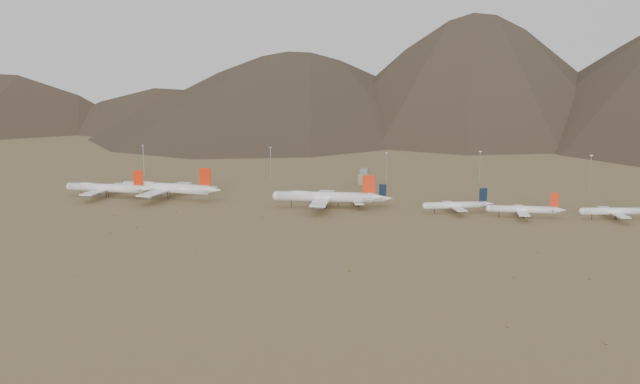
% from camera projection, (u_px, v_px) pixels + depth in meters
% --- Properties ---
extents(ground, '(3000.00, 3000.00, 0.00)m').
position_uv_depth(ground, '(284.00, 214.00, 426.47)').
color(ground, '#98814E').
rests_on(ground, ground).
extents(mountain_ridge, '(4400.00, 1000.00, 300.00)m').
position_uv_depth(mountain_ridge, '(415.00, 30.00, 1266.25)').
color(mountain_ridge, '#4E3E2E').
rests_on(mountain_ridge, ground).
extents(widebody_west, '(63.56, 48.57, 18.88)m').
position_uv_depth(widebody_west, '(106.00, 188.00, 480.59)').
color(widebody_west, white).
rests_on(widebody_west, ground).
extents(widebody_centre, '(74.02, 57.21, 22.00)m').
position_uv_depth(widebody_centre, '(167.00, 188.00, 474.20)').
color(widebody_centre, white).
rests_on(widebody_centre, ground).
extents(widebody_east, '(71.69, 55.47, 21.32)m').
position_uv_depth(widebody_east, '(325.00, 197.00, 443.41)').
color(widebody_east, white).
rests_on(widebody_east, ground).
extents(narrowbody_a, '(40.75, 30.28, 13.89)m').
position_uv_depth(narrowbody_a, '(359.00, 199.00, 450.18)').
color(narrowbody_a, white).
rests_on(narrowbody_a, ground).
extents(narrowbody_b, '(42.97, 32.07, 14.78)m').
position_uv_depth(narrowbody_b, '(457.00, 205.00, 429.81)').
color(narrowbody_b, white).
rests_on(narrowbody_b, ground).
extents(narrowbody_c, '(45.98, 33.04, 15.17)m').
position_uv_depth(narrowbody_c, '(525.00, 209.00, 416.08)').
color(narrowbody_c, white).
rests_on(narrowbody_c, ground).
extents(narrowbody_d, '(45.09, 33.18, 15.13)m').
position_uv_depth(narrowbody_d, '(617.00, 211.00, 411.23)').
color(narrowbody_d, white).
rests_on(narrowbody_d, ground).
extents(control_tower, '(8.00, 8.00, 12.00)m').
position_uv_depth(control_tower, '(364.00, 177.00, 534.72)').
color(control_tower, gray).
rests_on(control_tower, ground).
extents(mast_far_west, '(2.00, 0.60, 25.70)m').
position_uv_depth(mast_far_west, '(143.00, 159.00, 569.02)').
color(mast_far_west, gray).
rests_on(mast_far_west, ground).
extents(mast_west, '(2.00, 0.60, 25.70)m').
position_uv_depth(mast_west, '(271.00, 162.00, 552.76)').
color(mast_west, gray).
rests_on(mast_west, ground).
extents(mast_centre, '(2.00, 0.60, 25.70)m').
position_uv_depth(mast_centre, '(386.00, 168.00, 518.50)').
color(mast_centre, gray).
rests_on(mast_centre, ground).
extents(mast_east, '(2.00, 0.60, 25.70)m').
position_uv_depth(mast_east, '(480.00, 166.00, 527.82)').
color(mast_east, gray).
rests_on(mast_east, ground).
extents(mast_far_east, '(2.00, 0.60, 25.70)m').
position_uv_depth(mast_far_east, '(590.00, 171.00, 504.31)').
color(mast_far_east, gray).
rests_on(mast_far_east, ground).
extents(desert_scrub, '(429.74, 169.31, 0.84)m').
position_uv_depth(desert_scrub, '(262.00, 250.00, 342.58)').
color(desert_scrub, olive).
rests_on(desert_scrub, ground).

